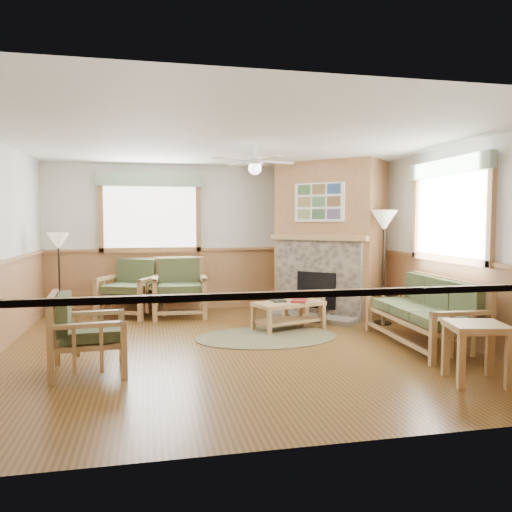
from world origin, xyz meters
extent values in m
cube|color=brown|center=(0.00, 0.00, -0.01)|extent=(6.00, 6.00, 0.01)
cube|color=white|center=(0.00, 0.00, 2.70)|extent=(6.00, 6.00, 0.01)
cube|color=silver|center=(0.00, 3.00, 1.35)|extent=(6.00, 0.02, 2.70)
cube|color=silver|center=(0.00, -3.00, 1.35)|extent=(6.00, 0.02, 2.70)
cube|color=silver|center=(3.00, 0.00, 1.35)|extent=(0.02, 6.00, 2.70)
cylinder|color=brown|center=(0.50, 0.43, 0.01)|extent=(2.13, 2.13, 0.01)
cube|color=maroon|center=(1.10, 0.85, 0.46)|extent=(0.32, 0.36, 0.03)
cube|color=black|center=(0.80, 0.97, 0.45)|extent=(0.22, 0.28, 0.03)
camera|label=1|loc=(-1.11, -6.41, 1.66)|focal=35.00mm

